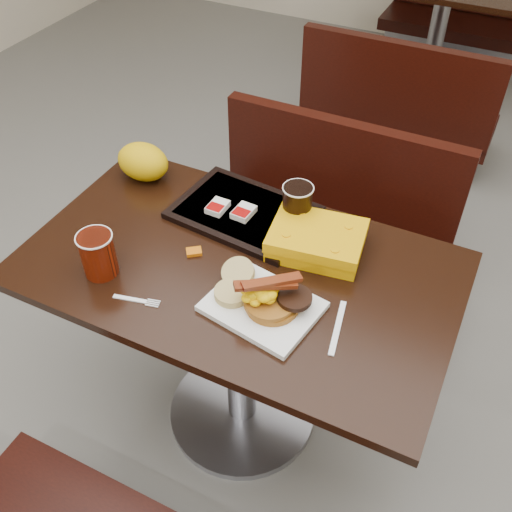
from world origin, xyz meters
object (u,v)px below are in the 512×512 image
at_px(platter, 263,306).
at_px(fork, 130,299).
at_px(table_near, 241,349).
at_px(coffee_cup_near, 98,255).
at_px(bench_far_n, 459,7).
at_px(hashbrown_sleeve_right, 244,212).
at_px(table_far, 435,43).
at_px(clamshell, 317,240).
at_px(tray, 244,212).
at_px(bench_far_s, 403,95).
at_px(pancake_stack, 272,303).
at_px(hashbrown_sleeve_left, 218,207).
at_px(knife, 338,327).
at_px(bench_near_n, 320,226).
at_px(coffee_cup_far, 297,204).
at_px(paper_bag, 143,162).

xyz_separation_m(platter, fork, (-0.32, -0.12, -0.01)).
relative_size(table_near, coffee_cup_near, 9.36).
height_order(bench_far_n, fork, fork).
bearing_deg(platter, hashbrown_sleeve_right, 134.27).
distance_m(table_far, clamshell, 2.48).
bearing_deg(bench_far_n, tray, -91.58).
distance_m(bench_far_s, bench_far_n, 1.40).
xyz_separation_m(bench_far_n, coffee_cup_near, (-0.32, -3.49, 0.45)).
bearing_deg(bench_far_s, fork, -95.23).
bearing_deg(bench_far_s, table_near, -90.00).
xyz_separation_m(pancake_stack, clamshell, (0.01, 0.27, 0.00)).
xyz_separation_m(platter, hashbrown_sleeve_left, (-0.29, 0.29, 0.02)).
bearing_deg(clamshell, knife, -65.59).
xyz_separation_m(table_near, pancake_stack, (0.15, -0.11, 0.41)).
distance_m(hashbrown_sleeve_right, clamshell, 0.25).
bearing_deg(bench_far_s, bench_near_n, -90.00).
distance_m(bench_far_n, coffee_cup_far, 3.10).
bearing_deg(clamshell, platter, -106.42).
bearing_deg(fork, table_near, 37.78).
bearing_deg(paper_bag, bench_near_n, 44.93).
bearing_deg(bench_near_n, tray, -99.78).
relative_size(fork, tray, 0.31).
height_order(table_far, bench_far_n, table_far).
distance_m(platter, tray, 0.38).
height_order(bench_far_s, bench_far_n, same).
bearing_deg(tray, clamshell, -5.22).
relative_size(bench_far_s, pancake_stack, 7.29).
distance_m(table_far, paper_bag, 2.45).
bearing_deg(bench_near_n, bench_far_n, 90.00).
bearing_deg(bench_far_n, clamshell, -86.92).
relative_size(tray, paper_bag, 2.34).
relative_size(pancake_stack, tray, 0.34).
relative_size(hashbrown_sleeve_left, coffee_cup_far, 0.60).
height_order(coffee_cup_near, tray, coffee_cup_near).
xyz_separation_m(coffee_cup_near, coffee_cup_far, (0.40, 0.42, 0.01)).
distance_m(table_far, knife, 2.74).
xyz_separation_m(tray, paper_bag, (-0.38, 0.03, 0.05)).
relative_size(table_near, pancake_stack, 8.75).
bearing_deg(coffee_cup_near, platter, 8.94).
relative_size(table_far, coffee_cup_far, 10.26).
xyz_separation_m(knife, clamshell, (-0.16, 0.25, 0.03)).
xyz_separation_m(pancake_stack, knife, (0.17, 0.02, -0.03)).
relative_size(table_near, fork, 9.43).
height_order(coffee_cup_near, paper_bag, coffee_cup_near).
height_order(pancake_stack, hashbrown_sleeve_left, pancake_stack).
bearing_deg(pancake_stack, platter, -171.33).
distance_m(table_far, pancake_stack, 2.75).
bearing_deg(platter, pancake_stack, 18.34).
distance_m(table_near, hashbrown_sleeve_left, 0.47).
distance_m(pancake_stack, hashbrown_sleeve_right, 0.37).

